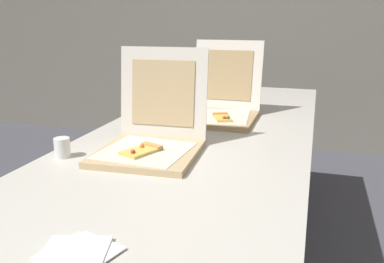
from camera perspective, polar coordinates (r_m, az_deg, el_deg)
name	(u,v)px	position (r m, az deg, el deg)	size (l,w,h in m)	color
wall_back	(271,2)	(3.83, 10.86, 17.20)	(10.00, 0.10, 2.60)	gray
table	(200,143)	(1.69, 1.16, -1.67)	(0.89, 2.44, 0.72)	beige
pizza_box_front	(151,139)	(1.44, -5.73, -1.00)	(0.36, 0.40, 0.36)	tan
pizza_box_middle	(220,108)	(1.92, 3.90, 3.25)	(0.34, 0.41, 0.35)	tan
cup_white_mid	(154,117)	(1.82, -5.34, 1.99)	(0.05, 0.05, 0.07)	white
cup_white_near_left	(62,148)	(1.46, -17.58, -2.15)	(0.05, 0.05, 0.07)	white
cup_white_far	(176,102)	(2.13, -2.27, 4.06)	(0.05, 0.05, 0.07)	white
napkin_pile	(78,253)	(0.89, -15.58, -15.96)	(0.17, 0.17, 0.01)	white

